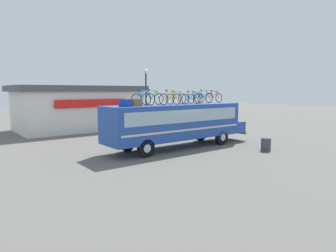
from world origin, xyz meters
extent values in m
plane|color=#605E59|center=(0.00, 0.00, 0.00)|extent=(120.00, 120.00, 0.00)
cube|color=#23479E|center=(0.00, 0.00, 1.76)|extent=(9.72, 2.38, 2.20)
cube|color=#23479E|center=(5.39, 0.00, 1.06)|extent=(1.05, 2.19, 0.78)
cube|color=#99B7C6|center=(0.00, -1.21, 2.20)|extent=(8.94, 0.04, 0.78)
cube|color=#99B7C6|center=(0.00, 1.21, 2.20)|extent=(8.94, 0.04, 0.78)
cube|color=silver|center=(0.00, -1.21, 1.32)|extent=(9.33, 0.03, 0.12)
cube|color=silver|center=(0.00, 1.21, 1.32)|extent=(9.33, 0.03, 0.12)
cube|color=silver|center=(5.97, 0.00, 0.58)|extent=(0.16, 2.26, 0.24)
cylinder|color=black|center=(3.31, -1.05, 0.52)|extent=(1.04, 0.28, 1.04)
cylinder|color=silver|center=(3.31, -1.05, 0.52)|extent=(0.47, 0.30, 0.47)
cylinder|color=black|center=(3.31, 1.05, 0.52)|extent=(1.04, 0.28, 1.04)
cylinder|color=silver|center=(3.31, 1.05, 0.52)|extent=(0.47, 0.30, 0.47)
cylinder|color=black|center=(-3.01, -1.05, 0.52)|extent=(1.04, 0.28, 1.04)
cylinder|color=silver|center=(-3.01, -1.05, 0.52)|extent=(0.47, 0.30, 0.47)
cylinder|color=black|center=(-3.01, 1.05, 0.52)|extent=(1.04, 0.28, 1.04)
cylinder|color=silver|center=(-3.01, 1.05, 0.52)|extent=(0.47, 0.30, 0.47)
cube|color=#193899|center=(-3.86, -0.31, 3.07)|extent=(0.64, 0.41, 0.41)
cube|color=olive|center=(-3.07, -0.20, 3.08)|extent=(0.57, 0.37, 0.43)
torus|color=black|center=(-2.95, 0.01, 3.22)|extent=(0.72, 0.04, 0.72)
torus|color=black|center=(-1.96, 0.01, 3.22)|extent=(0.72, 0.04, 0.72)
cylinder|color=#197FDB|center=(-2.65, 0.01, 3.49)|extent=(0.19, 0.04, 0.51)
cylinder|color=#197FDB|center=(-2.36, 0.01, 3.47)|extent=(0.46, 0.04, 0.49)
cylinder|color=#197FDB|center=(-2.43, 0.01, 3.72)|extent=(0.59, 0.04, 0.07)
cylinder|color=#197FDB|center=(-2.76, 0.01, 3.23)|extent=(0.38, 0.03, 0.05)
cylinder|color=#197FDB|center=(-2.84, 0.01, 3.48)|extent=(0.24, 0.03, 0.53)
cylinder|color=#197FDB|center=(-2.05, 0.01, 3.46)|extent=(0.21, 0.03, 0.50)
cylinder|color=silver|center=(-2.14, 0.01, 3.76)|extent=(0.03, 0.44, 0.03)
ellipsoid|color=black|center=(-2.73, 0.01, 3.78)|extent=(0.20, 0.08, 0.06)
torus|color=black|center=(-2.03, 0.37, 3.23)|extent=(0.73, 0.04, 0.73)
torus|color=black|center=(-1.07, 0.37, 3.23)|extent=(0.73, 0.04, 0.73)
cylinder|color=green|center=(-1.74, 0.37, 3.50)|extent=(0.19, 0.04, 0.52)
cylinder|color=green|center=(-1.45, 0.37, 3.49)|extent=(0.45, 0.04, 0.50)
cylinder|color=green|center=(-1.53, 0.37, 3.74)|extent=(0.58, 0.04, 0.07)
cylinder|color=green|center=(-1.85, 0.37, 3.24)|extent=(0.37, 0.03, 0.05)
cylinder|color=green|center=(-1.93, 0.37, 3.49)|extent=(0.24, 0.03, 0.54)
cylinder|color=green|center=(-1.15, 0.37, 3.48)|extent=(0.20, 0.03, 0.51)
cylinder|color=silver|center=(-1.24, 0.37, 3.78)|extent=(0.03, 0.44, 0.03)
ellipsoid|color=black|center=(-1.82, 0.37, 3.80)|extent=(0.20, 0.08, 0.06)
torus|color=black|center=(-1.17, -0.26, 3.22)|extent=(0.71, 0.04, 0.71)
torus|color=black|center=(-0.12, -0.26, 3.22)|extent=(0.71, 0.04, 0.71)
cylinder|color=orange|center=(-0.86, -0.26, 3.48)|extent=(0.20, 0.04, 0.51)
cylinder|color=orange|center=(-0.54, -0.26, 3.47)|extent=(0.49, 0.04, 0.49)
cylinder|color=orange|center=(-0.62, -0.26, 3.71)|extent=(0.63, 0.04, 0.07)
cylinder|color=orange|center=(-0.97, -0.26, 3.23)|extent=(0.40, 0.03, 0.05)
cylinder|color=orange|center=(-1.06, -0.26, 3.47)|extent=(0.26, 0.03, 0.53)
cylinder|color=orange|center=(-0.21, -0.26, 3.46)|extent=(0.22, 0.03, 0.49)
cylinder|color=silver|center=(-0.31, -0.26, 3.75)|extent=(0.03, 0.44, 0.03)
ellipsoid|color=black|center=(-0.94, -0.26, 3.77)|extent=(0.20, 0.08, 0.06)
torus|color=black|center=(-0.29, 0.20, 3.21)|extent=(0.69, 0.04, 0.69)
torus|color=black|center=(0.74, 0.20, 3.21)|extent=(0.69, 0.04, 0.69)
cylinder|color=orange|center=(0.02, 0.20, 3.46)|extent=(0.20, 0.04, 0.49)
cylinder|color=orange|center=(0.33, 0.20, 3.45)|extent=(0.48, 0.04, 0.47)
cylinder|color=orange|center=(0.25, 0.20, 3.69)|extent=(0.62, 0.04, 0.07)
cylinder|color=orange|center=(-0.09, 0.20, 3.22)|extent=(0.39, 0.03, 0.05)
cylinder|color=orange|center=(-0.18, 0.20, 3.45)|extent=(0.25, 0.03, 0.51)
cylinder|color=orange|center=(0.65, 0.20, 3.44)|extent=(0.22, 0.03, 0.48)
cylinder|color=silver|center=(0.56, 0.20, 3.72)|extent=(0.03, 0.44, 0.03)
ellipsoid|color=black|center=(-0.06, 0.20, 3.74)|extent=(0.20, 0.08, 0.06)
torus|color=black|center=(0.67, -0.20, 3.20)|extent=(0.67, 0.04, 0.67)
torus|color=black|center=(1.69, -0.20, 3.20)|extent=(0.67, 0.04, 0.67)
cylinder|color=#197FDB|center=(0.97, -0.20, 3.45)|extent=(0.20, 0.04, 0.48)
cylinder|color=#197FDB|center=(1.28, -0.20, 3.43)|extent=(0.48, 0.04, 0.46)
cylinder|color=#197FDB|center=(1.20, -0.20, 3.67)|extent=(0.62, 0.04, 0.07)
cylinder|color=#197FDB|center=(0.86, -0.20, 3.21)|extent=(0.39, 0.03, 0.05)
cylinder|color=#197FDB|center=(0.78, -0.20, 3.44)|extent=(0.25, 0.03, 0.50)
cylinder|color=#197FDB|center=(1.60, -0.20, 3.42)|extent=(0.21, 0.03, 0.47)
cylinder|color=silver|center=(1.50, -0.20, 3.70)|extent=(0.03, 0.44, 0.03)
ellipsoid|color=black|center=(0.89, -0.20, 3.72)|extent=(0.20, 0.08, 0.06)
torus|color=black|center=(1.55, 0.23, 3.19)|extent=(0.65, 0.04, 0.65)
torus|color=black|center=(2.51, 0.23, 3.19)|extent=(0.65, 0.04, 0.65)
cylinder|color=#197FDB|center=(1.83, 0.23, 3.43)|extent=(0.19, 0.04, 0.46)
cylinder|color=#197FDB|center=(2.12, 0.23, 3.42)|extent=(0.45, 0.04, 0.44)
cylinder|color=#197FDB|center=(2.05, 0.23, 3.64)|extent=(0.58, 0.04, 0.07)
cylinder|color=#197FDB|center=(1.73, 0.23, 3.20)|extent=(0.37, 0.03, 0.05)
cylinder|color=#197FDB|center=(1.65, 0.23, 3.42)|extent=(0.24, 0.03, 0.48)
cylinder|color=#197FDB|center=(2.42, 0.23, 3.41)|extent=(0.20, 0.03, 0.45)
cylinder|color=silver|center=(2.33, 0.23, 3.68)|extent=(0.03, 0.44, 0.03)
ellipsoid|color=black|center=(1.76, 0.23, 3.70)|extent=(0.20, 0.08, 0.06)
torus|color=black|center=(2.39, 0.36, 3.22)|extent=(0.72, 0.04, 0.72)
torus|color=black|center=(3.44, 0.36, 3.22)|extent=(0.72, 0.04, 0.72)
cylinder|color=#197FDB|center=(2.71, 0.36, 3.50)|extent=(0.20, 0.04, 0.52)
cylinder|color=#197FDB|center=(3.02, 0.36, 3.48)|extent=(0.49, 0.04, 0.50)
cylinder|color=#197FDB|center=(2.94, 0.36, 3.73)|extent=(0.63, 0.04, 0.07)
cylinder|color=#197FDB|center=(2.59, 0.36, 3.23)|extent=(0.40, 0.03, 0.05)
cylinder|color=#197FDB|center=(2.51, 0.36, 3.49)|extent=(0.26, 0.03, 0.54)
cylinder|color=#197FDB|center=(3.35, 0.36, 3.47)|extent=(0.22, 0.03, 0.50)
cylinder|color=silver|center=(3.25, 0.36, 3.76)|extent=(0.03, 0.44, 0.03)
ellipsoid|color=black|center=(2.62, 0.36, 3.79)|extent=(0.20, 0.08, 0.06)
torus|color=black|center=(3.28, 0.19, 3.21)|extent=(0.69, 0.04, 0.69)
torus|color=black|center=(4.31, 0.19, 3.21)|extent=(0.69, 0.04, 0.69)
cylinder|color=red|center=(3.59, 0.19, 3.47)|extent=(0.20, 0.04, 0.49)
cylinder|color=red|center=(3.90, 0.19, 3.45)|extent=(0.48, 0.04, 0.48)
cylinder|color=red|center=(3.82, 0.19, 3.69)|extent=(0.62, 0.04, 0.07)
cylinder|color=red|center=(3.48, 0.19, 3.22)|extent=(0.39, 0.03, 0.05)
cylinder|color=red|center=(3.40, 0.19, 3.46)|extent=(0.25, 0.03, 0.51)
cylinder|color=red|center=(4.22, 0.19, 3.44)|extent=(0.21, 0.03, 0.48)
cylinder|color=silver|center=(4.13, 0.19, 3.73)|extent=(0.03, 0.44, 0.03)
ellipsoid|color=black|center=(3.51, 0.19, 3.75)|extent=(0.20, 0.08, 0.06)
cube|color=silver|center=(-1.41, 13.12, 1.83)|extent=(10.92, 6.46, 3.65)
cube|color=#4C4C56|center=(-1.41, 13.12, 3.92)|extent=(11.79, 6.98, 0.53)
cube|color=red|center=(-1.41, 9.79, 2.63)|extent=(6.55, 0.16, 0.70)
cylinder|color=#3F3F47|center=(3.89, -4.18, 0.40)|extent=(0.60, 0.60, 0.80)
cylinder|color=#38383D|center=(2.02, 6.45, 2.62)|extent=(0.14, 0.14, 5.24)
sphere|color=#F2EDCC|center=(2.02, 6.45, 5.36)|extent=(0.39, 0.39, 0.39)
camera|label=1|loc=(-12.03, -14.63, 3.76)|focal=31.33mm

